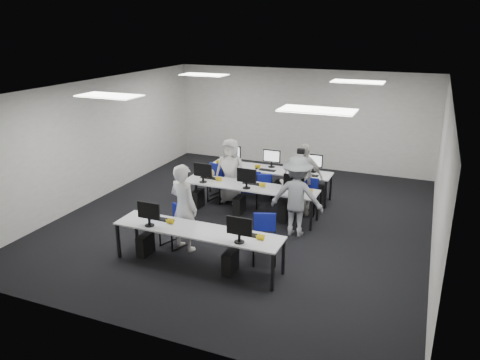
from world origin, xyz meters
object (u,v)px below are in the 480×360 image
at_px(desk_mid, 249,188).
at_px(chair_5, 222,185).
at_px(student_3, 303,177).
at_px(chair_6, 264,193).
at_px(photographer, 297,196).
at_px(chair_2, 219,191).
at_px(chair_3, 251,196).
at_px(student_1, 295,184).
at_px(chair_7, 299,199).
at_px(chair_4, 308,202).
at_px(chair_1, 264,247).
at_px(student_0, 184,207).
at_px(chair_0, 174,233).
at_px(desk_front, 197,232).
at_px(student_2, 231,171).

relative_size(desk_mid, chair_5, 3.49).
height_order(desk_mid, student_3, student_3).
distance_m(desk_mid, chair_6, 0.96).
bearing_deg(photographer, chair_2, -28.13).
relative_size(chair_3, student_1, 0.56).
height_order(chair_3, chair_7, chair_3).
bearing_deg(chair_2, chair_6, 23.46).
relative_size(chair_2, chair_4, 1.02).
relative_size(desk_mid, chair_4, 3.92).
distance_m(chair_1, chair_6, 3.00).
xyz_separation_m(chair_3, student_1, (1.12, -0.08, 0.48)).
relative_size(chair_6, student_0, 0.46).
bearing_deg(chair_0, student_1, 73.59).
bearing_deg(student_0, desk_front, 153.48).
xyz_separation_m(chair_4, photographer, (0.06, -1.27, 0.61)).
bearing_deg(chair_7, photographer, -83.87).
height_order(chair_5, student_1, student_1).
relative_size(chair_6, student_2, 0.50).
distance_m(chair_3, student_3, 1.36).
distance_m(chair_3, student_0, 2.72).
bearing_deg(chair_4, chair_1, -96.12).
distance_m(chair_0, chair_3, 2.67).
height_order(chair_2, chair_3, chair_3).
bearing_deg(photographer, student_3, -81.36).
xyz_separation_m(chair_2, chair_3, (0.89, -0.03, 0.00)).
bearing_deg(chair_7, chair_3, -174.27).
height_order(chair_0, chair_7, chair_0).
xyz_separation_m(desk_front, photographer, (1.30, 2.00, 0.19)).
xyz_separation_m(chair_6, student_1, (0.89, -0.40, 0.49)).
bearing_deg(photographer, desk_mid, -26.38).
relative_size(chair_0, photographer, 0.48).
bearing_deg(desk_mid, student_0, -105.32).
height_order(chair_0, chair_6, chair_0).
xyz_separation_m(desk_front, chair_3, (-0.17, 3.14, -0.41)).
relative_size(chair_0, chair_2, 1.00).
bearing_deg(student_1, student_2, -29.77).
bearing_deg(chair_6, photographer, -68.27).
distance_m(chair_2, chair_6, 1.15).
xyz_separation_m(student_2, photographer, (2.06, -1.26, 0.06)).
height_order(student_3, photographer, photographer).
relative_size(chair_2, student_1, 0.56).
height_order(desk_front, chair_6, chair_6).
distance_m(chair_0, chair_7, 3.37).
height_order(chair_4, chair_6, chair_4).
xyz_separation_m(chair_3, chair_7, (1.15, 0.25, -0.01)).
bearing_deg(chair_2, chair_4, 11.76).
xyz_separation_m(chair_4, student_1, (-0.28, -0.21, 0.49)).
bearing_deg(chair_4, chair_7, 151.34).
height_order(chair_6, student_0, student_0).
height_order(chair_1, chair_4, chair_1).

